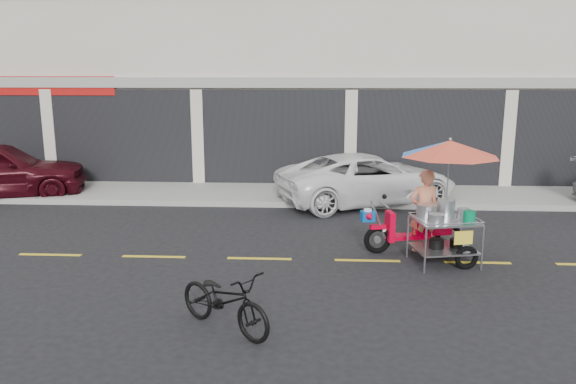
{
  "coord_description": "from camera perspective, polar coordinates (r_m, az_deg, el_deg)",
  "views": [
    {
      "loc": [
        -0.91,
        -9.9,
        3.42
      ],
      "look_at": [
        -1.5,
        0.6,
        1.15
      ],
      "focal_mm": 35.0,
      "sensor_mm": 36.0,
      "label": 1
    }
  ],
  "objects": [
    {
      "name": "near_bicycle",
      "position": [
        7.67,
        -6.45,
        -10.84
      ],
      "size": [
        1.65,
        1.46,
        0.86
      ],
      "primitive_type": "imported",
      "rotation": [
        0.0,
        0.0,
        0.91
      ],
      "color": "black",
      "rests_on": "ground"
    },
    {
      "name": "centerline",
      "position": [
        10.52,
        8.06,
        -6.9
      ],
      "size": [
        42.0,
        0.1,
        0.01
      ],
      "primitive_type": "cube",
      "color": "gold",
      "rests_on": "ground"
    },
    {
      "name": "sidewalk",
      "position": [
        15.79,
        6.44,
        -0.13
      ],
      "size": [
        45.0,
        3.0,
        0.15
      ],
      "primitive_type": "cube",
      "color": "gray",
      "rests_on": "ground"
    },
    {
      "name": "food_vendor_rig",
      "position": [
        10.55,
        15.03,
        0.91
      ],
      "size": [
        2.54,
        2.07,
        2.29
      ],
      "rotation": [
        0.0,
        0.0,
        0.2
      ],
      "color": "black",
      "rests_on": "ground"
    },
    {
      "name": "ground",
      "position": [
        10.52,
        8.06,
        -6.92
      ],
      "size": [
        90.0,
        90.0,
        0.0
      ],
      "primitive_type": "plane",
      "color": "black"
    },
    {
      "name": "shophouse_block",
      "position": [
        20.85,
        13.93,
        14.08
      ],
      "size": [
        36.0,
        8.11,
        10.4
      ],
      "color": "beige",
      "rests_on": "ground"
    },
    {
      "name": "white_pickup",
      "position": [
        14.86,
        8.07,
        1.34
      ],
      "size": [
        5.22,
        3.86,
        1.32
      ],
      "primitive_type": "imported",
      "rotation": [
        0.0,
        0.0,
        1.97
      ],
      "color": "white",
      "rests_on": "ground"
    }
  ]
}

